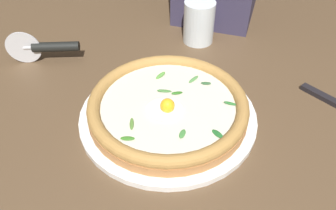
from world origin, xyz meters
name	(u,v)px	position (x,y,z in m)	size (l,w,h in m)	color
ground_plane	(154,113)	(0.00, 0.00, -0.01)	(2.40, 2.40, 0.03)	brown
pizza_plate	(168,115)	(-0.03, 0.03, 0.01)	(0.33, 0.33, 0.01)	white
pizza	(168,106)	(-0.03, 0.03, 0.03)	(0.30, 0.30, 0.05)	#B77A44
pizza_cutter	(47,47)	(0.25, -0.16, 0.04)	(0.16, 0.03, 0.08)	silver
drinking_glass	(199,25)	(-0.10, -0.25, 0.04)	(0.08, 0.08, 0.10)	silver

